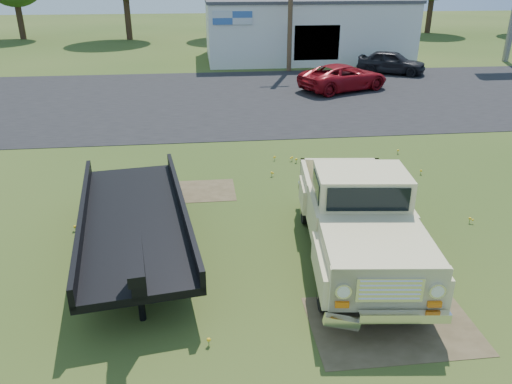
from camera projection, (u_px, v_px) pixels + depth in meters
ground at (284, 247)px, 11.68m from camera, size 140.00×140.00×0.00m
asphalt_lot at (235, 98)px, 25.29m from camera, size 90.00×14.00×0.02m
dirt_patch_a at (392, 325)px, 9.12m from camera, size 3.00×2.00×0.01m
dirt_patch_b at (197, 191)px, 14.65m from camera, size 2.20×1.60×0.01m
commercial_building at (305, 28)px, 35.95m from camera, size 14.20×8.20×4.15m
vintage_pickup_truck at (358, 216)px, 10.81m from camera, size 2.90×6.07×2.13m
flatbed_trailer at (134, 214)px, 11.19m from camera, size 3.19×7.10×1.87m
red_pickup at (344, 78)px, 26.67m from camera, size 5.44×4.04×1.37m
dark_sedan at (391, 62)px, 30.96m from camera, size 4.39×3.48×1.40m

